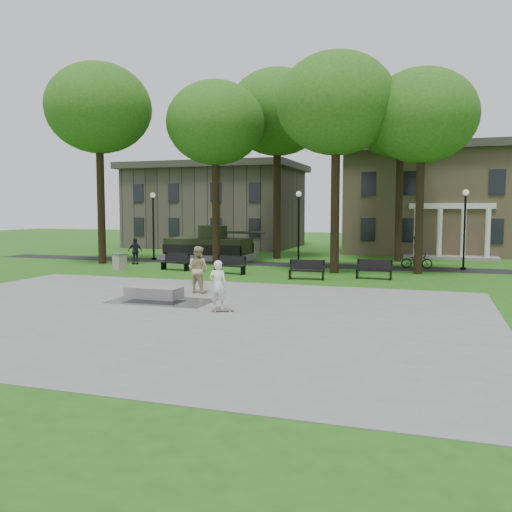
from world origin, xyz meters
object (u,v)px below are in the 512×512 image
(friend_watching, at_px, (198,269))
(cyclist, at_px, (417,255))
(trash_bin, at_px, (120,262))
(skateboarder, at_px, (218,285))
(concrete_block, at_px, (154,292))
(park_bench_0, at_px, (176,261))

(friend_watching, relative_size, cyclist, 0.98)
(friend_watching, distance_m, trash_bin, 10.53)
(skateboarder, distance_m, cyclist, 17.44)
(skateboarder, xyz_separation_m, trash_bin, (-10.40, 10.16, -0.42))
(concrete_block, distance_m, trash_bin, 11.08)
(concrete_block, height_order, friend_watching, friend_watching)
(concrete_block, xyz_separation_m, trash_bin, (-6.99, 8.59, 0.24))
(cyclist, bearing_deg, concrete_block, 141.44)
(friend_watching, relative_size, trash_bin, 2.08)
(park_bench_0, bearing_deg, trash_bin, -154.40)
(skateboarder, distance_m, park_bench_0, 13.07)
(park_bench_0, bearing_deg, friend_watching, -45.46)
(skateboarder, relative_size, friend_watching, 0.89)
(concrete_block, xyz_separation_m, cyclist, (9.74, 14.69, 0.59))
(concrete_block, xyz_separation_m, skateboarder, (3.42, -1.57, 0.66))
(concrete_block, relative_size, park_bench_0, 1.19)
(cyclist, xyz_separation_m, trash_bin, (-16.73, -6.10, -0.34))
(skateboarder, xyz_separation_m, park_bench_0, (-7.12, 10.95, -0.38))
(trash_bin, bearing_deg, friend_watching, -39.78)
(skateboarder, height_order, cyclist, cyclist)
(friend_watching, height_order, cyclist, cyclist)
(skateboarder, xyz_separation_m, friend_watching, (-2.32, 3.43, 0.11))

